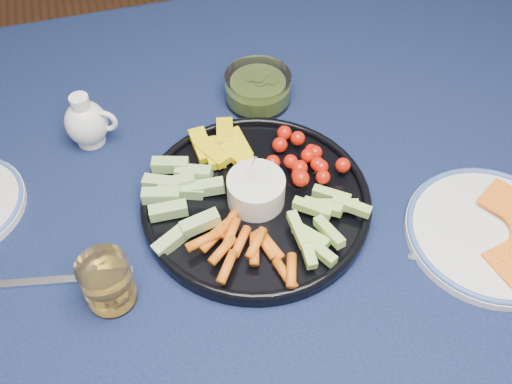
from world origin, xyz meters
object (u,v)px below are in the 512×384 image
object	(u,v)px
dining_table	(221,215)
cheese_plate	(491,232)
juice_tumbler	(108,284)
creamer_pitcher	(87,123)
crudite_platter	(254,199)
pickle_bowl	(258,89)

from	to	relation	value
dining_table	cheese_plate	distance (m)	0.43
juice_tumbler	creamer_pitcher	bearing A→B (deg)	89.18
creamer_pitcher	juice_tumbler	world-z (taller)	creamer_pitcher
crudite_platter	pickle_bowl	size ratio (longest dim) A/B	2.97
creamer_pitcher	cheese_plate	bearing A→B (deg)	-33.99
dining_table	cheese_plate	xyz separation A→B (m)	(0.36, -0.22, 0.10)
dining_table	juice_tumbler	size ratio (longest dim) A/B	20.60
pickle_bowl	crudite_platter	bearing A→B (deg)	-107.65
dining_table	juice_tumbler	xyz separation A→B (m)	(-0.19, -0.16, 0.12)
creamer_pitcher	pickle_bowl	distance (m)	0.30
juice_tumbler	crudite_platter	bearing A→B (deg)	22.68
creamer_pitcher	pickle_bowl	bearing A→B (deg)	3.81
crudite_platter	juice_tumbler	bearing A→B (deg)	-157.32
dining_table	pickle_bowl	size ratio (longest dim) A/B	14.11
creamer_pitcher	cheese_plate	size ratio (longest dim) A/B	0.39
creamer_pitcher	pickle_bowl	size ratio (longest dim) A/B	0.82
pickle_bowl	cheese_plate	bearing A→B (deg)	-57.83
creamer_pitcher	juice_tumbler	size ratio (longest dim) A/B	1.20
dining_table	crudite_platter	xyz separation A→B (m)	(0.04, -0.06, 0.11)
dining_table	pickle_bowl	distance (m)	0.24
crudite_platter	creamer_pitcher	xyz separation A→B (m)	(-0.23, 0.21, 0.02)
dining_table	pickle_bowl	bearing A→B (deg)	55.59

